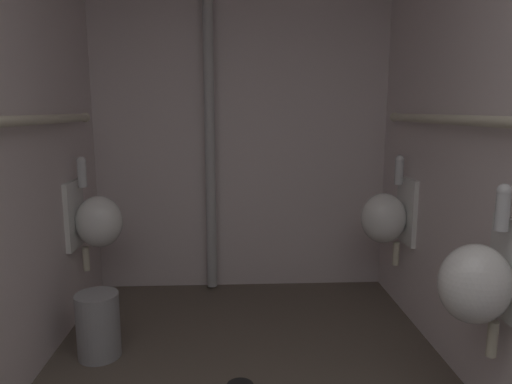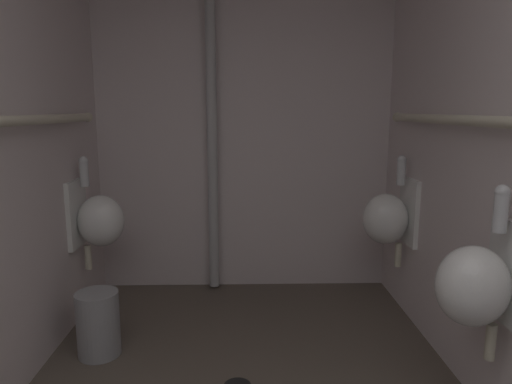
{
  "view_description": "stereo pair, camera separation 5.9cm",
  "coord_description": "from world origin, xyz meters",
  "px_view_note": "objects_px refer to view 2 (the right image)",
  "views": [
    {
      "loc": [
        -0.06,
        -0.1,
        1.39
      ],
      "look_at": [
        0.06,
        2.44,
        0.93
      ],
      "focal_mm": 32.24,
      "sensor_mm": 36.0,
      "label": 1
    },
    {
      "loc": [
        -0.0,
        -0.1,
        1.39
      ],
      "look_at": [
        0.06,
        2.44,
        0.93
      ],
      "focal_mm": 32.24,
      "sensor_mm": 36.0,
      "label": 2
    }
  ],
  "objects_px": {
    "urinal_left_mid": "(98,219)",
    "urinal_right_far": "(389,217)",
    "urinal_right_mid": "(479,283)",
    "waste_bin": "(99,324)",
    "standpipe_back_wall": "(212,127)"
  },
  "relations": [
    {
      "from": "urinal_right_far",
      "to": "waste_bin",
      "type": "relative_size",
      "value": 2.02
    },
    {
      "from": "urinal_left_mid",
      "to": "standpipe_back_wall",
      "type": "xyz_separation_m",
      "value": [
        0.73,
        0.48,
        0.58
      ]
    },
    {
      "from": "urinal_left_mid",
      "to": "urinal_right_far",
      "type": "relative_size",
      "value": 1.0
    },
    {
      "from": "urinal_right_mid",
      "to": "urinal_right_far",
      "type": "xyz_separation_m",
      "value": [
        0.0,
        1.18,
        0.0
      ]
    },
    {
      "from": "waste_bin",
      "to": "standpipe_back_wall",
      "type": "bearing_deg",
      "value": 58.43
    },
    {
      "from": "standpipe_back_wall",
      "to": "waste_bin",
      "type": "bearing_deg",
      "value": -121.57
    },
    {
      "from": "standpipe_back_wall",
      "to": "waste_bin",
      "type": "relative_size",
      "value": 6.6
    },
    {
      "from": "urinal_right_mid",
      "to": "urinal_right_far",
      "type": "bearing_deg",
      "value": 90.0
    },
    {
      "from": "urinal_right_mid",
      "to": "waste_bin",
      "type": "xyz_separation_m",
      "value": [
        -1.8,
        0.68,
        -0.49
      ]
    },
    {
      "from": "standpipe_back_wall",
      "to": "waste_bin",
      "type": "distance_m",
      "value": 1.56
    },
    {
      "from": "urinal_left_mid",
      "to": "standpipe_back_wall",
      "type": "relative_size",
      "value": 0.31
    },
    {
      "from": "urinal_left_mid",
      "to": "waste_bin",
      "type": "distance_m",
      "value": 0.71
    },
    {
      "from": "urinal_right_mid",
      "to": "waste_bin",
      "type": "relative_size",
      "value": 2.02
    },
    {
      "from": "urinal_right_mid",
      "to": "waste_bin",
      "type": "height_order",
      "value": "urinal_right_mid"
    },
    {
      "from": "urinal_left_mid",
      "to": "urinal_right_far",
      "type": "xyz_separation_m",
      "value": [
        1.93,
        0.01,
        0.0
      ]
    }
  ]
}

